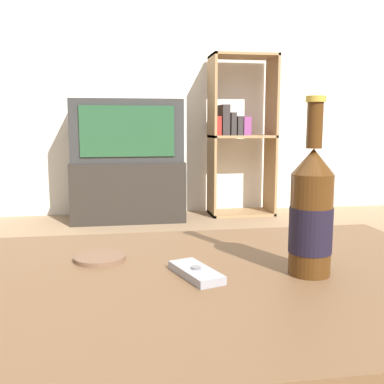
# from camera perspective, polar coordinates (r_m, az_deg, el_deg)

# --- Properties ---
(back_wall) EXTENTS (8.00, 0.05, 2.60)m
(back_wall) POSITION_cam_1_polar(r_m,az_deg,el_deg) (3.78, -7.86, 17.17)
(back_wall) COLOR silver
(back_wall) RESTS_ON ground_plane
(coffee_table) EXTENTS (1.03, 0.65, 0.48)m
(coffee_table) POSITION_cam_1_polar(r_m,az_deg,el_deg) (0.79, -1.06, -16.14)
(coffee_table) COLOR brown
(coffee_table) RESTS_ON ground_plane
(tv_stand) EXTENTS (0.84, 0.42, 0.45)m
(tv_stand) POSITION_cam_1_polar(r_m,az_deg,el_deg) (3.49, -8.10, 0.17)
(tv_stand) COLOR #28231E
(tv_stand) RESTS_ON ground_plane
(television) EXTENTS (0.82, 0.39, 0.46)m
(television) POSITION_cam_1_polar(r_m,az_deg,el_deg) (3.45, -8.26, 7.69)
(television) COLOR #2D2D2D
(television) RESTS_ON tv_stand
(bookshelf) EXTENTS (0.51, 0.30, 1.27)m
(bookshelf) POSITION_cam_1_polar(r_m,az_deg,el_deg) (3.65, 5.98, 7.46)
(bookshelf) COLOR #99754C
(bookshelf) RESTS_ON ground_plane
(beer_bottle) EXTENTS (0.07, 0.07, 0.30)m
(beer_bottle) POSITION_cam_1_polar(r_m,az_deg,el_deg) (0.78, 14.90, -2.66)
(beer_bottle) COLOR #47280F
(beer_bottle) RESTS_ON coffee_table
(cell_phone) EXTENTS (0.08, 0.13, 0.02)m
(cell_phone) POSITION_cam_1_polar(r_m,az_deg,el_deg) (0.77, 0.45, -10.05)
(cell_phone) COLOR gray
(cell_phone) RESTS_ON coffee_table
(coaster) EXTENTS (0.10, 0.10, 0.01)m
(coaster) POSITION_cam_1_polar(r_m,az_deg,el_deg) (0.87, -11.64, -8.19)
(coaster) COLOR brown
(coaster) RESTS_ON coffee_table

